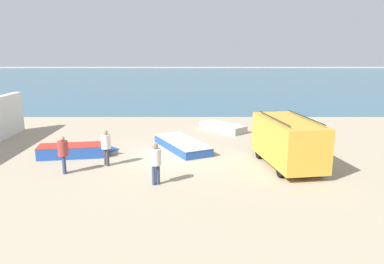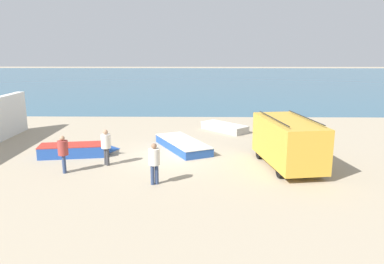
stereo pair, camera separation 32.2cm
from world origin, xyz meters
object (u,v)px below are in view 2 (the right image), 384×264
Objects in this scene: parked_van at (288,141)px; fishing_rowboat_2 at (77,150)px; fisherman_2 at (154,160)px; fisherman_0 at (106,144)px; fishing_rowboat_0 at (223,127)px; fisherman_1 at (63,151)px; fishing_rowboat_1 at (182,144)px.

parked_van reaches higher than fishing_rowboat_2.
fisherman_2 is at bearing -51.54° from fishing_rowboat_2.
fisherman_0 is (-8.91, 0.07, -0.20)m from parked_van.
fishing_rowboat_0 is at bearing 7.90° from fisherman_0.
parked_van is 1.19× the size of fishing_rowboat_2.
fisherman_0 is 2.08m from fisherman_1.
parked_van is 1.43× the size of fishing_rowboat_0.
fishing_rowboat_0 is 5.54m from fishing_rowboat_1.
fisherman_0 is at bearing 24.93° from fisherman_2.
parked_van is 11.10m from fishing_rowboat_2.
fisherman_2 is at bearing 103.89° from parked_van.
parked_van is at bearing 154.38° from fishing_rowboat_0.
fisherman_2 is at bearing 145.00° from fishing_rowboat_1.
fisherman_0 is (-6.30, -8.09, 0.83)m from fishing_rowboat_0.
parked_van is 2.95× the size of fisherman_1.
fisherman_1 is at bearing 103.68° from fishing_rowboat_1.
fisherman_0 is at bearing 98.75° from fishing_rowboat_0.
fishing_rowboat_0 is 12.29m from fisherman_1.
parked_van is 0.97× the size of fishing_rowboat_1.
fisherman_0 is 1.00× the size of fisherman_2.
fisherman_0 is at bearing 105.78° from fishing_rowboat_1.
fishing_rowboat_0 is 10.29m from fisherman_0.
fisherman_1 is at bearing 51.18° from fisherman_2.
fishing_rowboat_1 is 2.98× the size of fisherman_2.
fisherman_0 reaches higher than fisherman_1.
fishing_rowboat_2 is (-10.93, 1.67, -0.96)m from parked_van.
fishing_rowboat_2 reaches higher than fishing_rowboat_0.
parked_van is 6.73m from fisherman_2.
fishing_rowboat_2 is at bearing 72.59° from parked_van.
fisherman_2 is at bearing -88.79° from fisherman_0.
fishing_rowboat_1 is 4.92m from fisherman_0.
fisherman_1 reaches higher than fishing_rowboat_0.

